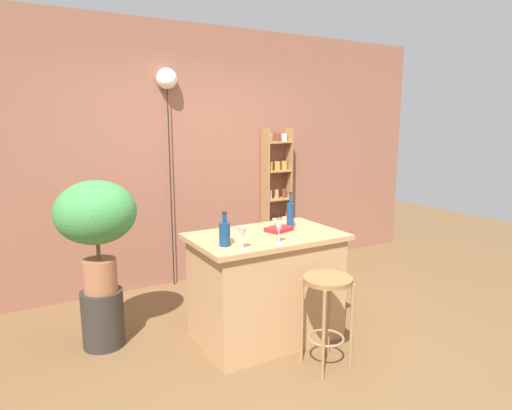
% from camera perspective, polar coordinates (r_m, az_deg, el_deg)
% --- Properties ---
extents(ground, '(12.00, 12.00, 0.00)m').
position_cam_1_polar(ground, '(3.67, 3.79, -18.34)').
color(ground, brown).
extents(back_wall, '(6.40, 0.10, 2.80)m').
position_cam_1_polar(back_wall, '(4.96, -8.63, 6.19)').
color(back_wall, '#8C5642').
rests_on(back_wall, ground).
extents(kitchen_counter, '(1.21, 0.77, 0.89)m').
position_cam_1_polar(kitchen_counter, '(3.71, 1.27, -10.37)').
color(kitchen_counter, tan).
rests_on(kitchen_counter, ground).
extents(bar_stool, '(0.35, 0.35, 0.69)m').
position_cam_1_polar(bar_stool, '(3.30, 9.15, -11.99)').
color(bar_stool, '#997047').
rests_on(bar_stool, ground).
extents(spice_shelf, '(0.34, 0.17, 1.71)m').
position_cam_1_polar(spice_shelf, '(5.36, 2.69, 1.03)').
color(spice_shelf, '#9E7042').
rests_on(spice_shelf, ground).
extents(plant_stool, '(0.33, 0.33, 0.46)m').
position_cam_1_polar(plant_stool, '(3.86, -19.11, -13.60)').
color(plant_stool, '#2D2823').
rests_on(plant_stool, ground).
extents(potted_plant, '(0.62, 0.56, 0.88)m').
position_cam_1_polar(potted_plant, '(3.61, -19.90, -1.64)').
color(potted_plant, '#935B3D').
rests_on(potted_plant, plant_stool).
extents(bottle_vinegar, '(0.08, 0.08, 0.25)m').
position_cam_1_polar(bottle_vinegar, '(3.23, -4.06, -3.63)').
color(bottle_vinegar, navy).
rests_on(bottle_vinegar, kitchen_counter).
extents(bottle_olive_oil, '(0.06, 0.06, 0.31)m').
position_cam_1_polar(bottle_olive_oil, '(3.75, 4.45, -1.26)').
color(bottle_olive_oil, navy).
rests_on(bottle_olive_oil, kitchen_counter).
extents(wine_glass_left, '(0.07, 0.07, 0.16)m').
position_cam_1_polar(wine_glass_left, '(3.13, -1.76, -3.69)').
color(wine_glass_left, silver).
rests_on(wine_glass_left, kitchen_counter).
extents(wine_glass_center, '(0.07, 0.07, 0.16)m').
position_cam_1_polar(wine_glass_center, '(3.29, 2.97, -2.96)').
color(wine_glass_center, silver).
rests_on(wine_glass_center, kitchen_counter).
extents(cookbook, '(0.25, 0.21, 0.03)m').
position_cam_1_polar(cookbook, '(3.67, 2.97, -3.11)').
color(cookbook, maroon).
rests_on(cookbook, kitchen_counter).
extents(pendant_globe_light, '(0.21, 0.21, 2.32)m').
position_cam_1_polar(pendant_globe_light, '(4.77, -11.41, 15.26)').
color(pendant_globe_light, black).
rests_on(pendant_globe_light, ground).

